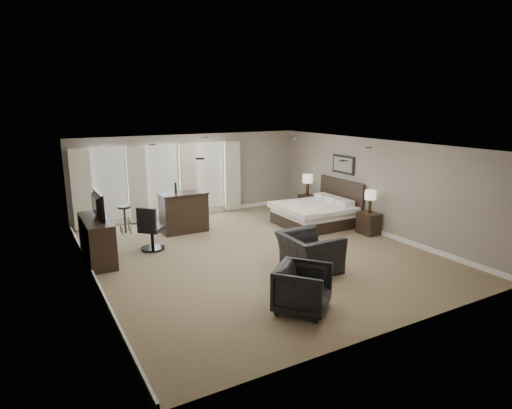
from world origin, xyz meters
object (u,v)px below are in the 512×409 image
lamp_far (307,185)px  bar_stool_left (125,219)px  desk_chair (152,228)px  lamp_near (370,202)px  bar_counter (184,212)px  armchair_near (309,246)px  nightstand_far (307,203)px  tv (95,216)px  dresser (97,240)px  armchair_far (303,286)px  nightstand_near (369,223)px  bed (312,204)px  bar_stool_right (185,213)px

lamp_far → bar_stool_left: bearing=175.2°
desk_chair → lamp_near: bearing=-153.0°
lamp_far → bar_counter: 4.41m
lamp_far → armchair_near: bearing=-125.4°
nightstand_far → tv: tv is taller
bar_counter → dresser: bearing=-154.2°
nightstand_far → dresser: size_ratio=0.32×
lamp_far → armchair_far: bearing=-126.5°
nightstand_near → armchair_near: size_ratio=0.49×
armchair_near → bar_counter: bearing=19.9°
armchair_near → desk_chair: size_ratio=1.11×
bed → armchair_far: 5.43m
nightstand_far → nightstand_near: bearing=-90.0°
nightstand_near → dresser: dresser is taller
dresser → desk_chair: bearing=7.2°
nightstand_near → armchair_near: armchair_near is taller
bed → armchair_near: bed is taller
nightstand_far → bar_counter: (-4.39, -0.20, 0.29)m
armchair_near → armchair_far: armchair_near is taller
armchair_near → bar_stool_right: 4.69m
nightstand_far → dresser: bearing=-168.4°
dresser → lamp_near: bearing=-12.0°
nightstand_far → tv: size_ratio=0.53×
bar_counter → bed: bearing=-19.6°
dresser → desk_chair: 1.33m
bed → armchair_near: 3.49m
bar_counter → bar_stool_left: bearing=154.9°
bar_counter → bar_stool_right: bar_counter is taller
armchair_near → nightstand_far: bearing=-34.6°
nightstand_near → tv: 7.12m
lamp_near → armchair_near: bearing=-156.2°
lamp_near → bar_stool_left: lamp_near is taller
bar_counter → lamp_near: bearing=-31.6°
nightstand_far → tv: 7.11m
lamp_far → desk_chair: lamp_far is taller
lamp_near → armchair_far: lamp_near is taller
nightstand_near → lamp_near: lamp_near is taller
nightstand_near → bar_counter: bearing=148.4°
nightstand_near → lamp_near: size_ratio=0.96×
tv → desk_chair: tv is taller
nightstand_near → desk_chair: bearing=163.7°
lamp_far → nightstand_near: bearing=-90.0°
bar_stool_left → bar_stool_right: bar_stool_left is taller
bar_counter → desk_chair: 1.61m
nightstand_far → bar_stool_right: bar_stool_right is taller
armchair_near → armchair_far: bearing=141.4°
lamp_far → nightstand_far: bearing=0.0°
lamp_far → desk_chair: size_ratio=0.63×
nightstand_near → armchair_near: bearing=-156.2°
lamp_near → dresser: 7.09m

